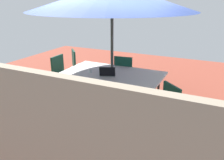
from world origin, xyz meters
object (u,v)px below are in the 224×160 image
(laptop, at_px, (108,74))
(cup, at_px, (90,71))
(chair_east, at_px, (63,74))
(chair_northwest, at_px, (162,111))
(chair_southeast, at_px, (80,65))
(chair_south, at_px, (125,72))
(dining_table, at_px, (112,75))

(laptop, distance_m, cup, 0.44)
(chair_east, relative_size, laptop, 2.52)
(chair_northwest, bearing_deg, laptop, -162.80)
(chair_northwest, height_order, laptop, chair_northwest)
(chair_east, relative_size, chair_northwest, 1.00)
(chair_southeast, distance_m, laptop, 1.69)
(chair_south, relative_size, laptop, 2.52)
(dining_table, relative_size, chair_south, 2.16)
(chair_east, height_order, cup, chair_east)
(chair_south, relative_size, chair_southeast, 1.00)
(chair_northwest, bearing_deg, cup, -158.24)
(cup, bearing_deg, chair_east, -11.56)
(chair_southeast, bearing_deg, chair_south, -134.14)
(chair_southeast, distance_m, cup, 1.33)
(dining_table, distance_m, chair_south, 0.78)
(chair_northwest, relative_size, cup, 11.85)
(chair_east, bearing_deg, cup, -102.06)
(chair_southeast, xyz_separation_m, cup, (-0.91, 0.95, 0.25))
(chair_south, height_order, chair_southeast, same)
(chair_southeast, bearing_deg, chair_northwest, -164.06)
(dining_table, bearing_deg, chair_east, -1.13)
(dining_table, xyz_separation_m, chair_southeast, (1.35, -0.79, -0.16))
(chair_east, relative_size, chair_southeast, 1.00)
(chair_southeast, xyz_separation_m, laptop, (-1.35, 0.99, 0.25))
(chair_northwest, distance_m, laptop, 1.48)
(chair_south, height_order, chair_northwest, same)
(chair_southeast, bearing_deg, laptop, -169.11)
(dining_table, xyz_separation_m, cup, (0.44, 0.15, 0.09))
(chair_southeast, height_order, laptop, chair_southeast)
(chair_northwest, bearing_deg, chair_east, -155.21)
(chair_south, xyz_separation_m, cup, (0.42, 0.91, 0.25))
(dining_table, relative_size, laptop, 5.44)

